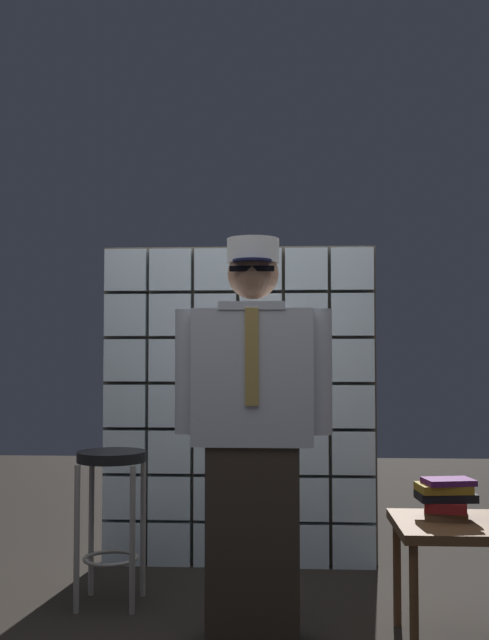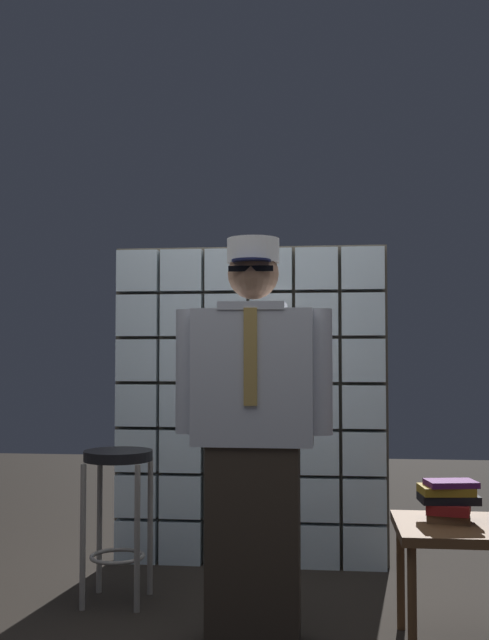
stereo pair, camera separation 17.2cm
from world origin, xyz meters
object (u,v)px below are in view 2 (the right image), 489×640
object	(u,v)px
bar_stool	(118,488)
side_table	(460,540)
book_stack	(448,500)
standing_person	(253,428)

from	to	relation	value
bar_stool	side_table	size ratio (longest dim) A/B	1.42
bar_stool	book_stack	xyz separation A→B (m)	(1.53, -0.39, 0.05)
standing_person	side_table	xyz separation A→B (m)	(0.86, -0.02, -0.45)
bar_stool	book_stack	world-z (taller)	bar_stool
standing_person	side_table	size ratio (longest dim) A/B	3.30
side_table	book_stack	distance (m)	0.17
standing_person	side_table	distance (m)	0.97
standing_person	bar_stool	world-z (taller)	standing_person
book_stack	side_table	bearing A→B (deg)	-53.99
standing_person	bar_stool	size ratio (longest dim) A/B	2.32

